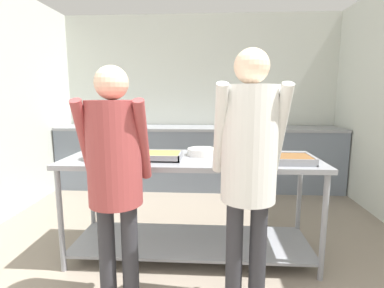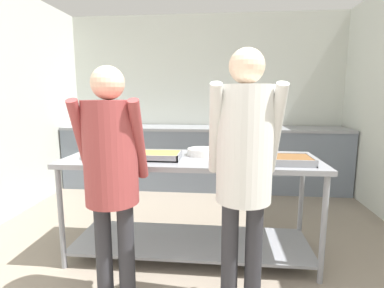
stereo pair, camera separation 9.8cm
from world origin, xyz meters
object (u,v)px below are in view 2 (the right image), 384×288
Objects in this scene: serving_tray_vegetables at (282,160)px; guest_serving_left at (111,163)px; sauce_pan at (101,152)px; guest_serving_right at (244,156)px; serving_tray_roast at (155,156)px; broccoli_bowl at (234,157)px; plate_stack at (202,152)px; water_bottle at (252,120)px.

guest_serving_left reaches higher than serving_tray_vegetables.
guest_serving_right reaches higher than sauce_pan.
guest_serving_right reaches higher than serving_tray_roast.
sauce_pan is 0.91× the size of serving_tray_vegetables.
serving_tray_roast is at bearing 75.51° from guest_serving_left.
guest_serving_right is at bearing -85.78° from broccoli_bowl.
sauce_pan is 2.02× the size of broccoli_bowl.
plate_stack is 1.27× the size of broccoli_bowl.
broccoli_bowl reaches higher than serving_tray_vegetables.
sauce_pan is at bearing 117.86° from guest_serving_left.
plate_stack is 0.38m from broccoli_bowl.
plate_stack is at bearing -107.91° from water_bottle.
water_bottle is at bearing 72.09° from plate_stack.
serving_tray_roast is 1.73× the size of water_bottle.
sauce_pan is 0.46m from serving_tray_roast.
sauce_pan is at bearing 152.85° from guest_serving_right.
serving_tray_roast is 2.35m from water_bottle.
serving_tray_vegetables is (1.48, -0.04, -0.02)m from sauce_pan.
broccoli_bowl is at bearing -178.40° from serving_tray_vegetables.
serving_tray_vegetables is at bearing 24.44° from guest_serving_left.
sauce_pan reaches higher than plate_stack.
guest_serving_right is (0.84, -0.01, 0.06)m from guest_serving_left.
broccoli_bowl is (0.65, -0.06, 0.01)m from serving_tray_roast.
serving_tray_roast is 2.04× the size of broccoli_bowl.
broccoli_bowl is (0.27, -0.26, 0.01)m from plate_stack.
guest_serving_left is (-1.17, -0.53, 0.07)m from serving_tray_vegetables.
water_bottle is at bearing 90.55° from serving_tray_vegetables.
guest_serving_left reaches higher than water_bottle.
guest_serving_right is at bearing -0.76° from guest_serving_left.
plate_stack reaches higher than serving_tray_roast.
guest_serving_left reaches higher than broccoli_bowl.
guest_serving_left is (-0.80, -0.52, 0.06)m from broccoli_bowl.
guest_serving_right is 6.85× the size of water_bottle.
plate_stack is 0.95m from guest_serving_left.
serving_tray_roast is at bearing 1.31° from sauce_pan.
guest_serving_left is 2.94m from water_bottle.
sauce_pan reaches higher than serving_tray_vegetables.
plate_stack is 1.07× the size of water_bottle.
broccoli_bowl is at bearing -2.78° from sauce_pan.
serving_tray_vegetables is (1.02, -0.05, 0.00)m from serving_tray_roast.
plate_stack reaches higher than serving_tray_vegetables.
plate_stack is 0.16× the size of guest_serving_right.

